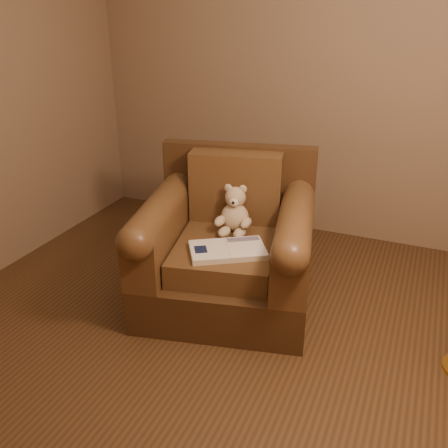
% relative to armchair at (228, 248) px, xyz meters
% --- Properties ---
extents(floor, '(4.00, 4.00, 0.00)m').
position_rel_armchair_xyz_m(floor, '(0.25, -0.67, -0.38)').
color(floor, '#4C311A').
rests_on(floor, ground).
extents(room, '(4.02, 4.02, 2.71)m').
position_rel_armchair_xyz_m(room, '(0.25, -0.67, 1.34)').
color(room, '#886C53').
rests_on(room, ground).
extents(armchair, '(1.28, 1.24, 0.98)m').
position_rel_armchair_xyz_m(armchair, '(0.00, 0.00, 0.00)').
color(armchair, '#412915').
rests_on(armchair, floor).
extents(teddy_bear, '(0.24, 0.27, 0.33)m').
position_rel_armchair_xyz_m(teddy_bear, '(0.00, 0.09, 0.21)').
color(teddy_bear, '#C9AF8C').
rests_on(teddy_bear, armchair).
extents(guidebook, '(0.54, 0.48, 0.04)m').
position_rel_armchair_xyz_m(guidebook, '(0.09, -0.22, 0.11)').
color(guidebook, beige).
rests_on(guidebook, armchair).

